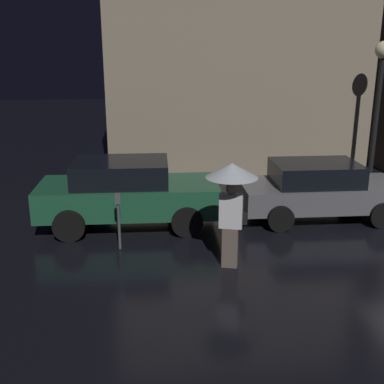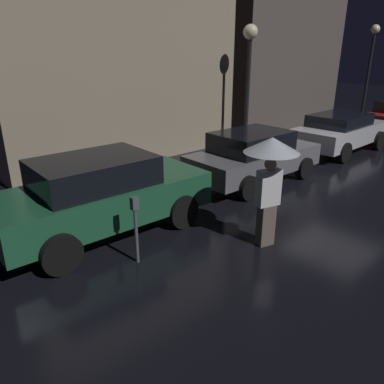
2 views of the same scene
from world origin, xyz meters
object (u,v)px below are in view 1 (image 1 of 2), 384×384
(pedestrian_with_umbrella, at_px, (232,188))
(street_lamp_near, at_px, (380,79))
(parking_meter, at_px, (119,215))
(parked_car_green, at_px, (127,192))
(parked_car_grey, at_px, (319,189))

(pedestrian_with_umbrella, xyz_separation_m, street_lamp_near, (5.22, 5.03, 1.61))
(parking_meter, distance_m, street_lamp_near, 8.76)
(parked_car_green, bearing_deg, parked_car_grey, 2.44)
(parking_meter, xyz_separation_m, street_lamp_near, (7.41, 3.96, 2.46))
(parked_car_green, height_order, parked_car_grey, parked_car_green)
(pedestrian_with_umbrella, height_order, parking_meter, pedestrian_with_umbrella)
(pedestrian_with_umbrella, bearing_deg, street_lamp_near, 59.67)
(parked_car_grey, height_order, pedestrian_with_umbrella, pedestrian_with_umbrella)
(parked_car_grey, relative_size, street_lamp_near, 0.93)
(parked_car_grey, xyz_separation_m, street_lamp_near, (2.53, 2.48, 2.48))
(pedestrian_with_umbrella, bearing_deg, parked_car_green, 145.34)
(parking_meter, height_order, street_lamp_near, street_lamp_near)
(parked_car_grey, bearing_deg, parked_car_green, -178.15)
(pedestrian_with_umbrella, xyz_separation_m, parking_meter, (-2.19, 1.07, -0.85))
(pedestrian_with_umbrella, relative_size, parking_meter, 1.69)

